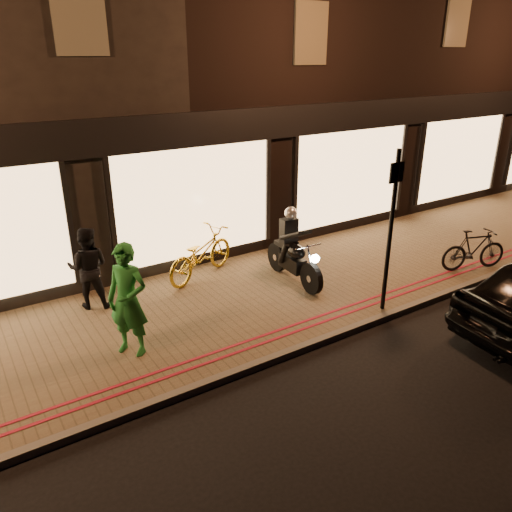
{
  "coord_description": "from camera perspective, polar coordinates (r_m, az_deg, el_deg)",
  "views": [
    {
      "loc": [
        -4.56,
        -5.47,
        4.6
      ],
      "look_at": [
        0.11,
        1.73,
        1.1
      ],
      "focal_mm": 35.0,
      "sensor_mm": 36.0,
      "label": 1
    }
  ],
  "objects": [
    {
      "name": "kerb_stone",
      "position": [
        8.48,
        5.65,
        -10.31
      ],
      "size": [
        50.0,
        0.14,
        0.12
      ],
      "primitive_type": "cube",
      "color": "#59544C",
      "rests_on": "ground"
    },
    {
      "name": "person_green",
      "position": [
        8.01,
        -14.42,
        -4.92
      ],
      "size": [
        0.77,
        0.8,
        1.85
      ],
      "primitive_type": "imported",
      "rotation": [
        0.0,
        0.0,
        -0.88
      ],
      "color": "#1F752C",
      "rests_on": "sidewalk"
    },
    {
      "name": "person_dark",
      "position": [
        9.75,
        -18.61,
        -1.29
      ],
      "size": [
        0.95,
        0.87,
        1.57
      ],
      "primitive_type": "imported",
      "rotation": [
        0.0,
        0.0,
        2.68
      ],
      "color": "black",
      "rests_on": "sidewalk"
    },
    {
      "name": "bicycle_dark",
      "position": [
        11.98,
        23.65,
        0.69
      ],
      "size": [
        1.61,
        0.94,
        0.93
      ],
      "primitive_type": "imported",
      "rotation": [
        0.0,
        0.0,
        1.23
      ],
      "color": "black",
      "rests_on": "sidewalk"
    },
    {
      "name": "motorcycle",
      "position": [
        10.39,
        4.24,
        0.29
      ],
      "size": [
        0.6,
        1.94,
        1.59
      ],
      "rotation": [
        0.0,
        0.0,
        -0.07
      ],
      "color": "black",
      "rests_on": "sidewalk"
    },
    {
      "name": "building_row",
      "position": [
        15.16,
        -16.51,
        20.02
      ],
      "size": [
        48.0,
        10.11,
        8.5
      ],
      "color": "black",
      "rests_on": "ground"
    },
    {
      "name": "sidewalk",
      "position": [
        9.86,
        -1.41,
        -5.24
      ],
      "size": [
        50.0,
        4.0,
        0.12
      ],
      "primitive_type": "cube",
      "color": "brown",
      "rests_on": "ground"
    },
    {
      "name": "bicycle_gold",
      "position": [
        10.65,
        -6.35,
        0.23
      ],
      "size": [
        2.09,
        1.44,
        1.04
      ],
      "primitive_type": "imported",
      "rotation": [
        0.0,
        0.0,
        1.99
      ],
      "color": "gold",
      "rests_on": "sidewalk"
    },
    {
      "name": "ground",
      "position": [
        8.48,
        5.85,
        -10.8
      ],
      "size": [
        90.0,
        90.0,
        0.0
      ],
      "primitive_type": "plane",
      "color": "black",
      "rests_on": "ground"
    },
    {
      "name": "sign_post",
      "position": [
        9.15,
        15.2,
        3.55
      ],
      "size": [
        0.35,
        0.09,
        3.0
      ],
      "rotation": [
        0.0,
        0.0,
        0.08
      ],
      "color": "black",
      "rests_on": "sidewalk"
    },
    {
      "name": "red_kerb_lines",
      "position": [
        8.78,
        3.63,
        -8.52
      ],
      "size": [
        50.0,
        0.26,
        0.01
      ],
      "color": "maroon",
      "rests_on": "sidewalk"
    }
  ]
}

